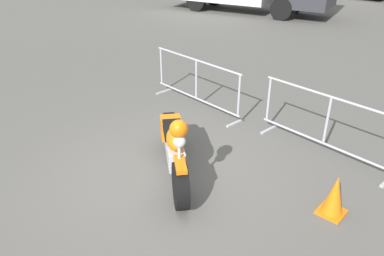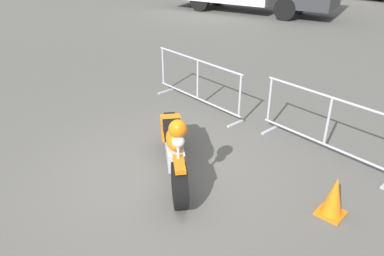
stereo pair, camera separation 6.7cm
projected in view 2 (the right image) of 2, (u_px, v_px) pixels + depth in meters
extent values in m
plane|color=#54514C|center=(167.00, 174.00, 5.90)|extent=(120.00, 120.00, 0.00)
cylinder|color=black|center=(180.00, 186.00, 5.08)|extent=(0.62, 0.56, 0.66)
cylinder|color=black|center=(170.00, 131.00, 6.48)|extent=(0.62, 0.56, 0.66)
cube|color=silver|center=(174.00, 149.00, 5.74)|extent=(0.82, 0.74, 0.29)
ellipsoid|color=orange|center=(175.00, 139.00, 5.44)|extent=(0.61, 0.57, 0.27)
cube|color=black|center=(173.00, 130.00, 5.78)|extent=(0.59, 0.56, 0.12)
cube|color=orange|center=(171.00, 128.00, 6.16)|extent=(0.49, 0.49, 0.33)
cube|color=orange|center=(179.00, 164.00, 4.92)|extent=(0.41, 0.37, 0.06)
cylinder|color=silver|center=(178.00, 151.00, 4.95)|extent=(0.06, 0.06, 0.46)
sphere|color=silver|center=(178.00, 141.00, 4.82)|extent=(0.16, 0.16, 0.16)
sphere|color=orange|center=(178.00, 129.00, 4.79)|extent=(0.25, 0.25, 0.25)
cylinder|color=#9EA0A5|center=(198.00, 60.00, 7.70)|extent=(2.49, 0.28, 0.04)
cylinder|color=#9EA0A5|center=(198.00, 98.00, 8.10)|extent=(2.49, 0.28, 0.04)
cylinder|color=#9EA0A5|center=(163.00, 66.00, 8.70)|extent=(0.05, 0.05, 0.85)
cylinder|color=#9EA0A5|center=(198.00, 80.00, 7.90)|extent=(0.05, 0.05, 0.85)
cylinder|color=#9EA0A5|center=(240.00, 96.00, 7.10)|extent=(0.05, 0.05, 0.85)
cube|color=#9EA0A5|center=(166.00, 91.00, 8.93)|extent=(0.10, 0.44, 0.03)
cube|color=#9EA0A5|center=(236.00, 123.00, 7.43)|extent=(0.10, 0.44, 0.03)
cylinder|color=#9EA0A5|center=(332.00, 98.00, 5.95)|extent=(2.49, 0.28, 0.04)
cylinder|color=#9EA0A5|center=(324.00, 144.00, 6.34)|extent=(2.49, 0.28, 0.04)
cylinder|color=#9EA0A5|center=(270.00, 100.00, 6.94)|extent=(0.05, 0.05, 0.85)
cylinder|color=#9EA0A5|center=(328.00, 122.00, 6.15)|extent=(0.05, 0.05, 0.85)
cube|color=#9EA0A5|center=(270.00, 130.00, 7.18)|extent=(0.10, 0.44, 0.03)
cylinder|color=black|center=(299.00, 2.00, 17.46)|extent=(1.00, 0.47, 0.96)
cylinder|color=black|center=(285.00, 9.00, 15.99)|extent=(1.00, 0.47, 0.96)
cylinder|color=black|center=(200.00, 1.00, 17.92)|extent=(1.00, 0.47, 0.96)
cylinder|color=#262838|center=(301.00, 5.00, 17.16)|extent=(0.29, 0.29, 0.85)
cube|color=orange|center=(331.00, 213.00, 5.06)|extent=(0.34, 0.34, 0.03)
cone|color=orange|center=(334.00, 196.00, 4.92)|extent=(0.28, 0.28, 0.56)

